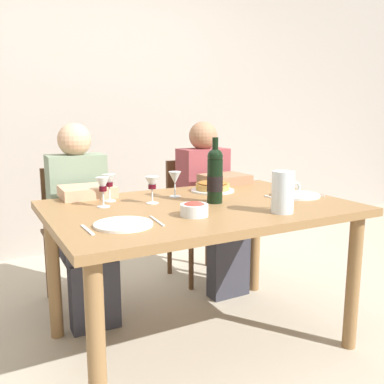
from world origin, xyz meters
name	(u,v)px	position (x,y,z in m)	size (l,w,h in m)	color
ground_plane	(200,341)	(0.00, 0.00, 0.00)	(8.00, 8.00, 0.00)	#B2A893
back_wall	(93,92)	(0.00, 1.92, 1.40)	(8.00, 0.10, 2.80)	#A3998E
dining_table	(200,222)	(0.00, 0.00, 0.67)	(1.50, 1.00, 0.76)	olive
wine_bottle	(215,176)	(0.09, 0.00, 0.90)	(0.08, 0.08, 0.34)	black
water_pitcher	(283,194)	(0.25, -0.34, 0.85)	(0.16, 0.11, 0.20)	silver
baked_tart	(213,187)	(0.24, 0.29, 0.79)	(0.26, 0.26, 0.06)	silver
salad_bowl	(194,209)	(-0.14, -0.20, 0.79)	(0.13, 0.13, 0.07)	silver
wine_glass_left_diner	(152,184)	(-0.21, 0.14, 0.86)	(0.07, 0.07, 0.14)	silver
wine_glass_right_diner	(109,182)	(-0.38, 0.29, 0.86)	(0.07, 0.07, 0.14)	silver
wine_glass_centre	(175,179)	(-0.03, 0.24, 0.86)	(0.07, 0.07, 0.14)	silver
wine_glass_spare	(103,186)	(-0.45, 0.18, 0.87)	(0.07, 0.07, 0.15)	silver
dinner_plate_left_setting	(123,224)	(-0.48, -0.21, 0.77)	(0.24, 0.24, 0.01)	white
dinner_plate_right_setting	(296,195)	(0.58, -0.06, 0.77)	(0.27, 0.27, 0.01)	silver
fork_left_setting	(87,230)	(-0.63, -0.21, 0.76)	(0.16, 0.01, 0.01)	silver
knife_left_setting	(157,221)	(-0.33, -0.21, 0.76)	(0.18, 0.01, 0.01)	silver
knife_right_setting	(312,194)	(0.70, -0.06, 0.76)	(0.18, 0.01, 0.01)	silver
spoon_right_setting	(274,198)	(0.43, -0.06, 0.76)	(0.16, 0.01, 0.01)	silver
chair_left	(75,226)	(-0.45, 0.87, 0.50)	(0.41, 0.41, 0.87)	brown
diner_left	(82,216)	(-0.45, 0.63, 0.62)	(0.34, 0.51, 1.16)	gray
chair_right	(195,210)	(0.45, 0.88, 0.50)	(0.41, 0.41, 0.87)	brown
diner_right	(211,200)	(0.45, 0.65, 0.62)	(0.34, 0.51, 1.16)	#8E3D42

